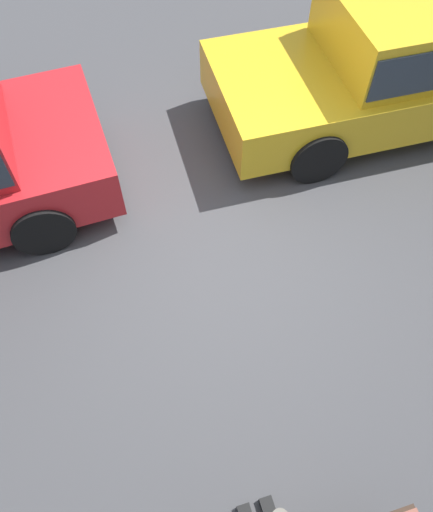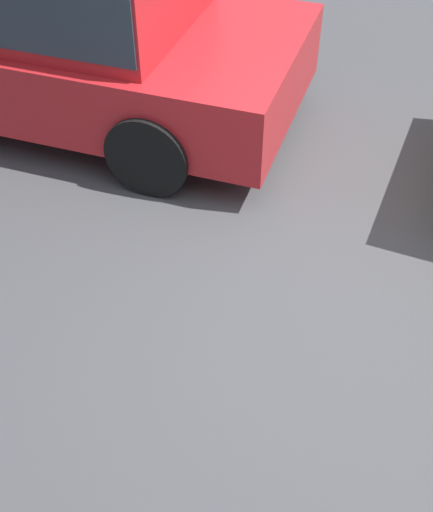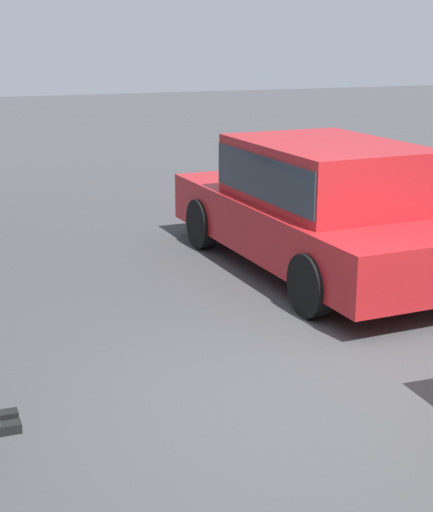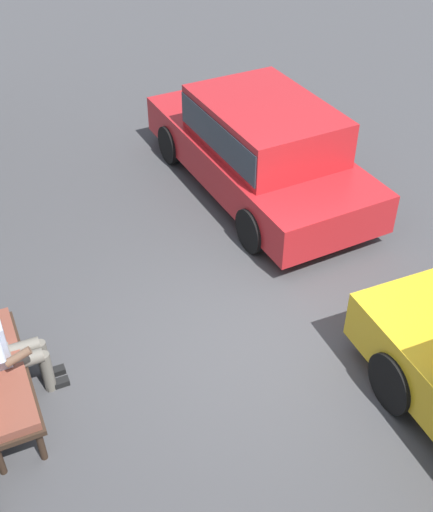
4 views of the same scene
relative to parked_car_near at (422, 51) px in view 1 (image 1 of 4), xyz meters
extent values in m
plane|color=#424244|center=(2.94, 1.64, -0.82)|extent=(60.00, 60.00, 0.00)
cube|color=gold|center=(0.09, 0.00, -0.28)|extent=(4.70, 1.83, 0.58)
cylinder|color=black|center=(1.55, 0.79, -0.49)|extent=(0.66, 0.19, 0.65)
cylinder|color=black|center=(1.52, -0.86, -0.49)|extent=(0.66, 0.19, 0.65)
cylinder|color=black|center=(4.53, 0.91, -0.50)|extent=(0.63, 0.21, 0.63)
cylinder|color=black|center=(4.62, -0.79, -0.50)|extent=(0.63, 0.21, 0.63)
camera|label=1|loc=(3.73, 4.24, 3.46)|focal=35.00mm
camera|label=2|loc=(2.69, 4.24, 2.11)|focal=45.00mm
camera|label=3|loc=(-1.80, 4.24, 1.82)|focal=55.00mm
camera|label=4|loc=(-1.68, 4.24, 4.59)|focal=45.00mm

